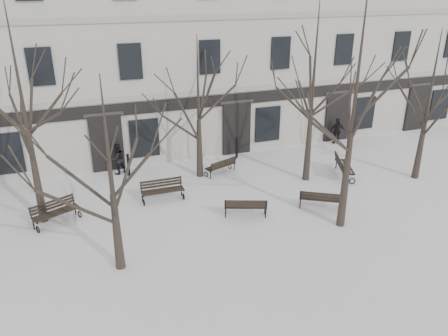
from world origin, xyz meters
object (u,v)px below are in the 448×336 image
bench_0 (55,211)px  bench_1 (246,206)px  bench_4 (221,166)px  tree_1 (108,155)px  tree_3 (431,89)px  bench_5 (343,166)px  bench_3 (162,190)px  tree_2 (357,80)px  bench_2 (321,199)px

bench_0 → bench_1: bearing=-40.8°
bench_4 → bench_0: bearing=-4.9°
tree_1 → tree_3: bearing=9.5°
tree_3 → bench_0: tree_3 is taller
bench_1 → bench_4: bearing=-75.7°
bench_4 → bench_5: bearing=136.3°
bench_3 → bench_5: size_ratio=0.90×
tree_2 → bench_5: tree_2 is taller
bench_4 → bench_5: bench_5 is taller
bench_0 → tree_3: bearing=-29.2°
tree_2 → bench_0: 12.46m
bench_2 → bench_5: 3.89m
tree_3 → bench_2: 7.41m
tree_3 → bench_0: 17.16m
tree_1 → bench_3: (2.46, 4.38, -3.56)m
tree_3 → bench_5: size_ratio=3.42×
tree_2 → bench_3: size_ratio=4.91×
tree_2 → tree_3: bearing=23.3°
tree_1 → bench_4: bearing=46.5°
bench_3 → bench_0: bearing=-173.0°
bench_4 → tree_3: bearing=136.2°
bench_1 → tree_1: bearing=39.5°
tree_3 → bench_1: bearing=-175.6°
tree_3 → bench_2: bearing=-168.9°
tree_3 → bench_0: (-16.64, 1.46, -3.93)m
bench_0 → bench_4: bench_0 is taller
bench_1 → tree_3: bearing=-154.3°
tree_2 → bench_3: (-6.11, 4.56, -5.23)m
tree_1 → bench_0: (-1.97, 3.91, -3.57)m
bench_2 → bench_0: bearing=17.5°
bench_0 → bench_5: 13.38m
tree_1 → bench_1: (5.30, 1.74, -3.60)m
tree_2 → tree_3: size_ratio=1.30×
bench_0 → bench_4: bearing=-8.1°
bench_0 → bench_1: (7.27, -2.17, -0.03)m
bench_1 → bench_5: size_ratio=0.87×
tree_1 → bench_3: size_ratio=3.49×
tree_1 → bench_1: bearing=18.2°
bench_0 → bench_3: size_ratio=1.02×
tree_1 → bench_2: 9.32m
bench_1 → bench_3: (-2.84, 2.65, 0.04)m
tree_3 → bench_0: size_ratio=3.71×
tree_1 → bench_2: bearing=8.3°
tree_2 → bench_3: 9.25m
bench_3 → tree_1: bearing=-118.4°
tree_1 → bench_5: tree_1 is taller
bench_0 → bench_1: bench_0 is taller
bench_3 → tree_2: bearing=-35.8°
tree_1 → bench_0: 5.65m
tree_3 → bench_4: size_ratio=4.07×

